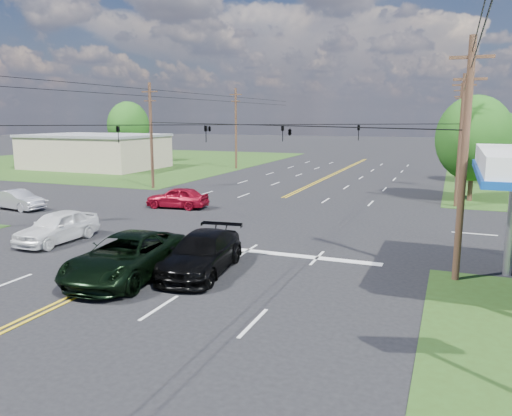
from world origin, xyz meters
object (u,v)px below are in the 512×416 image
at_px(retail_nw, 95,152).
at_px(pickup_dkgreen, 127,257).
at_px(pole_left_far, 236,127).
at_px(suv_black, 202,253).
at_px(sedan_silver, 18,200).
at_px(pickup_white, 57,227).
at_px(pole_ne, 460,139).
at_px(tree_far_l, 128,126).
at_px(pole_se, 464,158).
at_px(tree_right_a, 474,138).
at_px(tree_right_b, 497,141).
at_px(pole_right_far, 459,129).
at_px(pole_nw, 151,134).

xyz_separation_m(retail_nw, pickup_dkgreen, (30.50, -35.64, -1.10)).
height_order(pole_left_far, suv_black, pole_left_far).
xyz_separation_m(retail_nw, sedan_silver, (14.06, -25.72, -1.30)).
height_order(suv_black, pickup_white, suv_black).
distance_m(pole_ne, tree_far_l, 50.54).
height_order(pole_se, pole_left_far, pole_left_far).
bearing_deg(pole_left_far, pole_ne, -36.16).
height_order(pole_left_far, pickup_white, pole_left_far).
xyz_separation_m(pole_ne, tree_right_a, (1.00, 3.00, -0.05)).
bearing_deg(tree_right_b, sedan_silver, -139.48).
distance_m(pole_left_far, suv_black, 43.18).
bearing_deg(pole_se, pole_left_far, 125.10).
height_order(retail_nw, tree_far_l, tree_far_l).
bearing_deg(pole_se, pickup_dkgreen, -159.64).
bearing_deg(retail_nw, tree_right_b, 2.46).
relative_size(pole_right_far, tree_right_b, 1.41).
distance_m(tree_right_b, pickup_dkgreen, 41.03).
bearing_deg(pole_nw, tree_far_l, 129.56).
distance_m(pole_se, pole_left_far, 45.22).
height_order(pole_ne, pickup_dkgreen, pole_ne).
xyz_separation_m(pole_se, tree_right_b, (3.50, 33.00, -0.70)).
xyz_separation_m(tree_far_l, pickup_dkgreen, (32.50, -45.64, -4.30)).
height_order(pole_ne, pole_left_far, pole_left_far).
relative_size(pole_ne, suv_black, 1.65).
relative_size(pole_nw, pole_left_far, 0.95).
bearing_deg(tree_right_a, pole_ne, -108.43).
xyz_separation_m(pickup_dkgreen, pickup_white, (-6.98, 3.62, -0.07)).
height_order(pole_se, tree_right_b, pole_se).
bearing_deg(pickup_dkgreen, pole_se, 16.17).
bearing_deg(pole_right_far, tree_right_b, -48.81).
distance_m(pole_nw, pole_right_far, 32.20).
bearing_deg(tree_right_b, pole_left_far, 172.28).
bearing_deg(pole_right_far, pole_nw, -143.84).
relative_size(retail_nw, sedan_silver, 3.78).
distance_m(retail_nw, sedan_silver, 29.34).
relative_size(pole_left_far, pickup_white, 2.06).
bearing_deg(sedan_silver, pole_right_far, -35.61).
bearing_deg(pickup_dkgreen, tree_right_a, 58.05).
height_order(pickup_white, sedan_silver, pickup_white).
relative_size(pole_right_far, pickup_dkgreen, 1.55).
height_order(retail_nw, tree_right_a, tree_right_a).
relative_size(pole_se, pole_left_far, 0.95).
bearing_deg(pole_ne, pole_nw, 180.00).
bearing_deg(pole_right_far, pickup_white, -117.13).
xyz_separation_m(pole_nw, pole_ne, (26.00, 0.00, 0.00)).
height_order(pole_right_far, pickup_dkgreen, pole_right_far).
bearing_deg(pickup_white, pole_nw, 109.66).
distance_m(pole_nw, sedan_silver, 13.72).
relative_size(tree_far_l, sedan_silver, 2.06).
bearing_deg(sedan_silver, pole_ne, -59.51).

